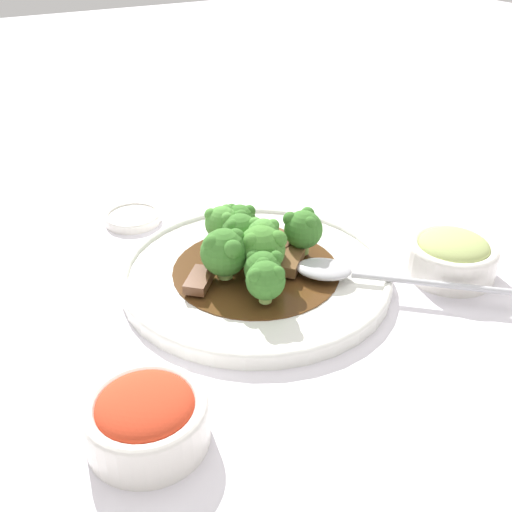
# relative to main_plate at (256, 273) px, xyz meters

# --- Properties ---
(ground_plane) EXTENTS (4.00, 4.00, 0.00)m
(ground_plane) POSITION_rel_main_plate_xyz_m (0.00, 0.00, -0.01)
(ground_plane) COLOR silver
(main_plate) EXTENTS (0.32, 0.32, 0.02)m
(main_plate) POSITION_rel_main_plate_xyz_m (0.00, 0.00, 0.00)
(main_plate) COLOR white
(main_plate) RESTS_ON ground_plane
(beef_strip_0) EXTENTS (0.07, 0.07, 0.01)m
(beef_strip_0) POSITION_rel_main_plate_xyz_m (0.01, 0.04, 0.02)
(beef_strip_0) COLOR brown
(beef_strip_0) RESTS_ON main_plate
(beef_strip_1) EXTENTS (0.05, 0.05, 0.01)m
(beef_strip_1) POSITION_rel_main_plate_xyz_m (-0.00, -0.07, 0.01)
(beef_strip_1) COLOR #56331E
(beef_strip_1) RESTS_ON main_plate
(beef_strip_2) EXTENTS (0.07, 0.06, 0.01)m
(beef_strip_2) POSITION_rel_main_plate_xyz_m (-0.04, 0.04, 0.02)
(beef_strip_2) COLOR brown
(beef_strip_2) RESTS_ON main_plate
(broccoli_floret_0) EXTENTS (0.05, 0.05, 0.06)m
(broccoli_floret_0) POSITION_rel_main_plate_xyz_m (0.00, -0.04, 0.04)
(broccoli_floret_0) COLOR #8EB756
(broccoli_floret_0) RESTS_ON main_plate
(broccoli_floret_1) EXTENTS (0.04, 0.04, 0.05)m
(broccoli_floret_1) POSITION_rel_main_plate_xyz_m (0.06, -0.03, 0.04)
(broccoli_floret_1) COLOR #8EB756
(broccoli_floret_1) RESTS_ON main_plate
(broccoli_floret_2) EXTENTS (0.04, 0.04, 0.05)m
(broccoli_floret_2) POSITION_rel_main_plate_xyz_m (-0.07, 0.02, 0.03)
(broccoli_floret_2) COLOR #7FA84C
(broccoli_floret_2) RESTS_ON main_plate
(broccoli_floret_3) EXTENTS (0.04, 0.04, 0.05)m
(broccoli_floret_3) POSITION_rel_main_plate_xyz_m (-0.07, -0.01, 0.04)
(broccoli_floret_3) COLOR #8EB756
(broccoli_floret_3) RESTS_ON main_plate
(broccoli_floret_4) EXTENTS (0.05, 0.05, 0.05)m
(broccoli_floret_4) POSITION_rel_main_plate_xyz_m (-0.04, 0.00, 0.04)
(broccoli_floret_4) COLOR #7FA84C
(broccoli_floret_4) RESTS_ON main_plate
(broccoli_floret_5) EXTENTS (0.04, 0.04, 0.04)m
(broccoli_floret_5) POSITION_rel_main_plate_xyz_m (0.04, -0.02, 0.03)
(broccoli_floret_5) COLOR #8EB756
(broccoli_floret_5) RESTS_ON main_plate
(broccoli_floret_6) EXTENTS (0.05, 0.05, 0.06)m
(broccoli_floret_6) POSITION_rel_main_plate_xyz_m (-0.00, 0.07, 0.04)
(broccoli_floret_6) COLOR #8EB756
(broccoli_floret_6) RESTS_ON main_plate
(broccoli_floret_7) EXTENTS (0.06, 0.06, 0.06)m
(broccoli_floret_7) POSITION_rel_main_plate_xyz_m (0.01, 0.00, 0.04)
(broccoli_floret_7) COLOR #7FA84C
(broccoli_floret_7) RESTS_ON main_plate
(broccoli_floret_8) EXTENTS (0.04, 0.04, 0.05)m
(broccoli_floret_8) POSITION_rel_main_plate_xyz_m (-0.01, 0.02, 0.04)
(broccoli_floret_8) COLOR #8EB756
(broccoli_floret_8) RESTS_ON main_plate
(serving_spoon) EXTENTS (0.18, 0.20, 0.01)m
(serving_spoon) POSITION_rel_main_plate_xyz_m (0.07, 0.08, 0.02)
(serving_spoon) COLOR #B7B7BC
(serving_spoon) RESTS_ON main_plate
(side_bowl_kimchi) EXTENTS (0.10, 0.10, 0.05)m
(side_bowl_kimchi) POSITION_rel_main_plate_xyz_m (0.16, -0.20, 0.02)
(side_bowl_kimchi) COLOR white
(side_bowl_kimchi) RESTS_ON ground_plane
(side_bowl_appetizer) EXTENTS (0.11, 0.11, 0.05)m
(side_bowl_appetizer) POSITION_rel_main_plate_xyz_m (0.10, 0.21, 0.02)
(side_bowl_appetizer) COLOR white
(side_bowl_appetizer) RESTS_ON ground_plane
(sauce_dish) EXTENTS (0.08, 0.08, 0.01)m
(sauce_dish) POSITION_rel_main_plate_xyz_m (-0.22, -0.07, -0.00)
(sauce_dish) COLOR white
(sauce_dish) RESTS_ON ground_plane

